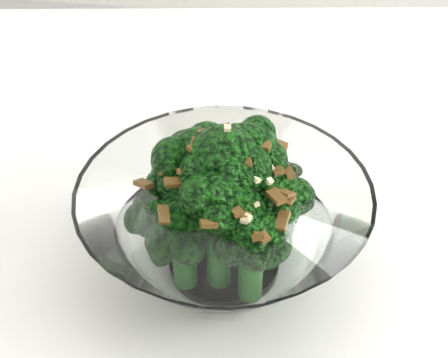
# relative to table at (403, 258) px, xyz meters

# --- Properties ---
(table) EXTENTS (1.31, 0.98, 0.75)m
(table) POSITION_rel_table_xyz_m (0.00, 0.00, 0.00)
(table) COLOR white
(table) RESTS_ON ground
(broccoli_dish) EXTENTS (0.22, 0.22, 0.14)m
(broccoli_dish) POSITION_rel_table_xyz_m (-0.16, -0.10, 0.12)
(broccoli_dish) COLOR white
(broccoli_dish) RESTS_ON table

